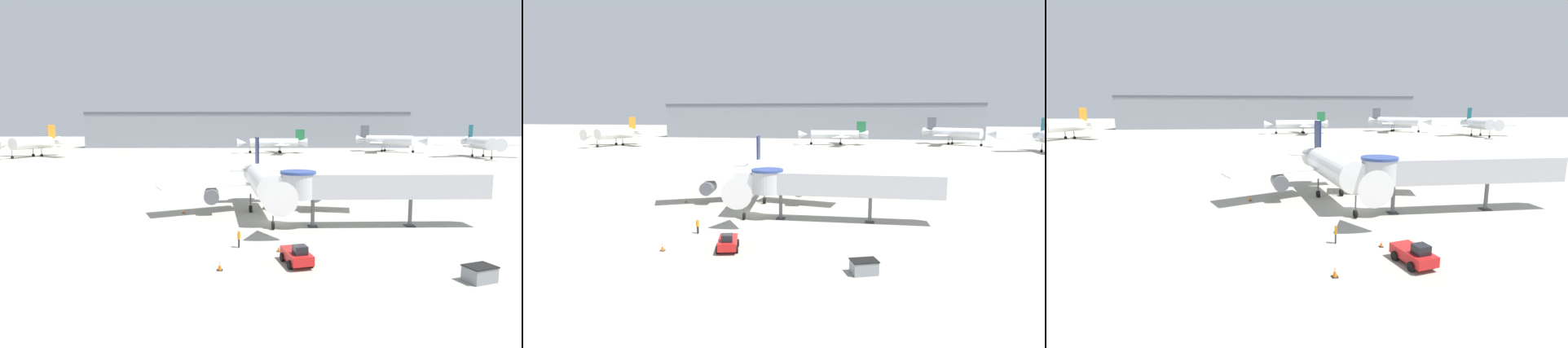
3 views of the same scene
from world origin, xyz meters
TOP-DOWN VIEW (x-y plane):
  - ground_plane at (0.00, 0.00)m, footprint 800.00×800.00m
  - main_airplane at (-2.05, 3.88)m, footprint 28.10×24.42m
  - jet_bridge at (10.13, -3.02)m, footprint 23.85×4.10m
  - pushback_tug_red at (0.50, -15.99)m, footprint 2.74×4.07m
  - traffic_cone_near_nose at (-0.87, -12.43)m, footprint 0.35×0.35m
  - traffic_cone_port_wing at (-12.74, 4.22)m, footprint 0.40×0.40m
  - traffic_cone_apron_front at (-5.86, -17.33)m, footprint 0.46×0.46m
  - ground_crew_marshaller at (-4.61, -11.17)m, footprint 0.27×0.37m
  - background_jet_orange_tail at (-87.01, 103.34)m, footprint 28.91×28.62m
  - background_jet_teal_tail at (79.16, 100.62)m, footprint 32.08×28.92m
  - background_jet_green_tail at (4.41, 124.91)m, footprint 30.23×28.77m
  - background_jet_gray_tail at (55.40, 133.42)m, footprint 28.70×28.66m
  - terminal_building at (-8.56, 175.00)m, footprint 171.39×19.07m

SIDE VIEW (x-z plane):
  - ground_plane at x=0.00m, z-range 0.00..0.00m
  - traffic_cone_near_nose at x=-0.87m, z-range -0.02..0.57m
  - traffic_cone_port_wing at x=-12.74m, z-range -0.02..0.65m
  - traffic_cone_apron_front at x=-5.86m, z-range -0.02..0.74m
  - pushback_tug_red at x=0.50m, z-range -0.11..1.73m
  - ground_crew_marshaller at x=-4.61m, z-range 0.13..1.85m
  - main_airplane at x=-2.05m, z-range -0.77..9.14m
  - background_jet_green_tail at x=4.41m, z-range -0.60..9.52m
  - jet_bridge at x=10.13m, z-range 1.55..8.03m
  - background_jet_gray_tail at x=55.40m, z-range -0.76..11.11m
  - background_jet_orange_tail at x=-87.01m, z-range -0.77..11.24m
  - background_jet_teal_tail at x=79.16m, z-range -0.77..11.24m
  - terminal_building at x=-8.56m, z-range 0.01..18.93m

